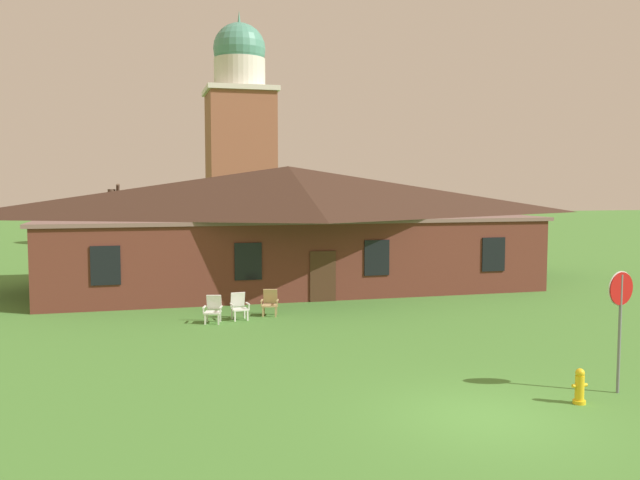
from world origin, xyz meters
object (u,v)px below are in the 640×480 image
stop_sign (620,306)px  lawn_chair_near_door (239,305)px  fire_hydrant (580,387)px  lawn_chair_by_porch (213,309)px  lawn_chair_left_end (270,302)px

stop_sign → lawn_chair_near_door: stop_sign is taller
fire_hydrant → lawn_chair_near_door: bearing=117.7°
lawn_chair_by_porch → stop_sign: bearing=-51.8°
stop_sign → lawn_chair_left_end: stop_sign is taller
lawn_chair_near_door → lawn_chair_left_end: (1.21, 0.45, 0.00)m
lawn_chair_near_door → fire_hydrant: (5.93, -11.28, -0.12)m
lawn_chair_by_porch → fire_hydrant: (6.88, -10.91, -0.12)m
lawn_chair_left_end → lawn_chair_by_porch: bearing=-159.3°
lawn_chair_left_end → fire_hydrant: 12.64m
lawn_chair_by_porch → fire_hydrant: 12.90m
lawn_chair_by_porch → lawn_chair_near_door: (0.95, 0.36, 0.00)m
stop_sign → fire_hydrant: size_ratio=3.59×
stop_sign → lawn_chair_near_door: (-7.28, 10.82, -1.53)m
stop_sign → lawn_chair_left_end: bearing=118.3°
lawn_chair_by_porch → lawn_chair_left_end: same height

